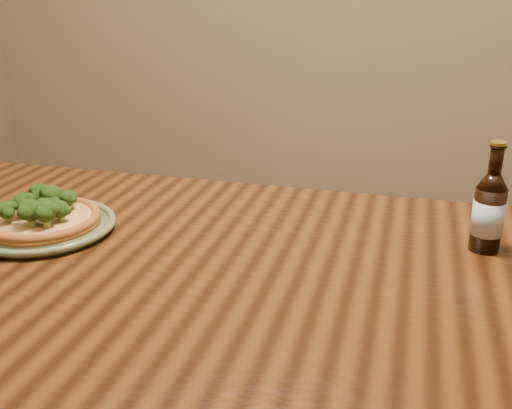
% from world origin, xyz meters
% --- Properties ---
extents(table, '(1.60, 0.90, 0.75)m').
position_xyz_m(table, '(0.00, 0.10, 0.66)').
color(table, '#44240E').
rests_on(table, ground).
extents(plate, '(0.27, 0.27, 0.02)m').
position_xyz_m(plate, '(-0.36, 0.18, 0.76)').
color(plate, '#5A6A49').
rests_on(plate, table).
extents(pizza, '(0.22, 0.22, 0.07)m').
position_xyz_m(pizza, '(-0.36, 0.18, 0.78)').
color(pizza, '#935021').
rests_on(pizza, plate).
extents(beer_bottle, '(0.05, 0.05, 0.20)m').
position_xyz_m(beer_bottle, '(0.44, 0.31, 0.82)').
color(beer_bottle, black).
rests_on(beer_bottle, table).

